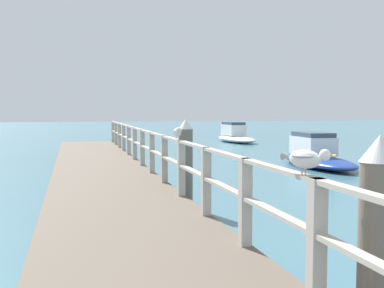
{
  "coord_description": "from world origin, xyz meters",
  "views": [
    {
      "loc": [
        -0.71,
        0.66,
        1.97
      ],
      "look_at": [
        2.02,
        11.46,
        1.16
      ],
      "focal_mm": 44.59,
      "sensor_mm": 36.0,
      "label": 1
    }
  ],
  "objects_px": {
    "dock_piling_near": "(377,254)",
    "boat_3": "(316,155)",
    "dock_piling_far": "(186,164)",
    "seagull_background": "(178,132)",
    "seagull_foreground": "(306,158)",
    "boat_4": "(235,136)"
  },
  "relations": [
    {
      "from": "boat_3",
      "to": "seagull_background",
      "type": "bearing_deg",
      "value": -131.09
    },
    {
      "from": "dock_piling_far",
      "to": "boat_3",
      "type": "relative_size",
      "value": 0.39
    },
    {
      "from": "boat_4",
      "to": "dock_piling_near",
      "type": "bearing_deg",
      "value": -110.48
    },
    {
      "from": "dock_piling_near",
      "to": "boat_3",
      "type": "xyz_separation_m",
      "value": [
        6.04,
        11.86,
        -0.51
      ]
    },
    {
      "from": "seagull_background",
      "to": "dock_piling_far",
      "type": "bearing_deg",
      "value": -104.77
    },
    {
      "from": "dock_piling_near",
      "to": "seagull_foreground",
      "type": "xyz_separation_m",
      "value": [
        -0.38,
        0.41,
        0.68
      ]
    },
    {
      "from": "seagull_foreground",
      "to": "seagull_background",
      "type": "bearing_deg",
      "value": -121.4
    },
    {
      "from": "dock_piling_near",
      "to": "seagull_foreground",
      "type": "bearing_deg",
      "value": 132.43
    },
    {
      "from": "dock_piling_far",
      "to": "boat_3",
      "type": "distance_m",
      "value": 8.36
    },
    {
      "from": "dock_piling_far",
      "to": "seagull_background",
      "type": "bearing_deg",
      "value": -111.04
    },
    {
      "from": "boat_4",
      "to": "dock_piling_far",
      "type": "bearing_deg",
      "value": -115.69
    },
    {
      "from": "dock_piling_far",
      "to": "seagull_foreground",
      "type": "bearing_deg",
      "value": -93.77
    },
    {
      "from": "seagull_foreground",
      "to": "boat_4",
      "type": "bearing_deg",
      "value": -139.56
    },
    {
      "from": "seagull_background",
      "to": "boat_4",
      "type": "distance_m",
      "value": 20.79
    },
    {
      "from": "seagull_background",
      "to": "boat_4",
      "type": "xyz_separation_m",
      "value": [
        7.83,
        19.23,
        -1.18
      ]
    },
    {
      "from": "seagull_background",
      "to": "boat_3",
      "type": "bearing_deg",
      "value": -127.33
    },
    {
      "from": "seagull_foreground",
      "to": "boat_3",
      "type": "bearing_deg",
      "value": -150.72
    },
    {
      "from": "seagull_background",
      "to": "boat_3",
      "type": "height_order",
      "value": "seagull_background"
    },
    {
      "from": "dock_piling_near",
      "to": "seagull_foreground",
      "type": "relative_size",
      "value": 4.16
    },
    {
      "from": "dock_piling_near",
      "to": "boat_4",
      "type": "height_order",
      "value": "dock_piling_near"
    },
    {
      "from": "dock_piling_near",
      "to": "dock_piling_far",
      "type": "distance_m",
      "value": 6.11
    },
    {
      "from": "dock_piling_far",
      "to": "boat_3",
      "type": "height_order",
      "value": "dock_piling_far"
    }
  ]
}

